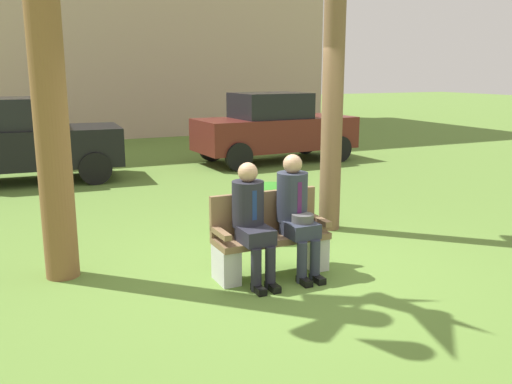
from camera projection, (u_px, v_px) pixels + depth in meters
The scene contains 7 objects.
ground_plane at pixel (281, 268), 6.26m from camera, with size 80.00×80.00×0.00m, color #5A7F33.
park_bench at pixel (269, 239), 6.05m from camera, with size 1.27×0.44×0.90m.
seated_man_left at pixel (252, 216), 5.76m from camera, with size 0.34×0.72×1.27m.
seated_man_right at pixel (296, 209), 5.98m from camera, with size 0.34×0.72×1.32m.
shrub_near_bench at pixel (270, 208), 7.54m from camera, with size 1.14×1.05×0.71m, color #2E7721.
parked_car_near at pixel (17, 141), 10.89m from camera, with size 3.99×1.92×1.68m.
parked_car_far at pixel (274, 128), 13.41m from camera, with size 3.96×1.84×1.68m.
Camera 1 is at (-2.76, -5.25, 2.20)m, focal length 38.62 mm.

